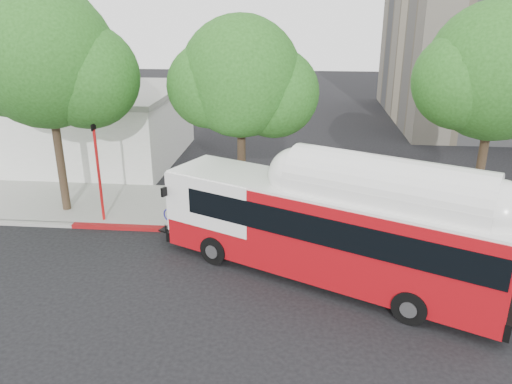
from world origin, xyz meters
TOP-DOWN VIEW (x-y plane):
  - ground at (0.00, 0.00)m, footprint 120.00×120.00m
  - sidewalk at (0.00, 6.50)m, footprint 60.00×5.00m
  - curb_strip at (0.00, 3.90)m, footprint 60.00×0.30m
  - red_curb_segment at (-3.00, 3.90)m, footprint 10.00×0.32m
  - street_tree_left at (-8.53, 5.56)m, footprint 6.67×5.80m
  - street_tree_mid at (-0.59, 6.06)m, footprint 5.75×5.00m
  - street_tree_right at (9.44, 5.86)m, footprint 6.21×5.40m
  - low_commercial_bldg at (-14.00, 14.00)m, footprint 16.20×10.20m
  - transit_bus at (2.54, 0.68)m, footprint 12.21×7.37m
  - signal_pole at (-6.85, 4.47)m, footprint 0.12×0.41m

SIDE VIEW (x-z plane):
  - ground at x=0.00m, z-range 0.00..0.00m
  - sidewalk at x=0.00m, z-range 0.00..0.15m
  - curb_strip at x=0.00m, z-range 0.00..0.15m
  - red_curb_segment at x=-3.00m, z-range 0.00..0.16m
  - transit_bus at x=2.54m, z-range -0.12..3.58m
  - low_commercial_bldg at x=-14.00m, z-range 0.03..4.28m
  - signal_pole at x=-6.85m, z-range 0.06..4.42m
  - street_tree_mid at x=-0.59m, z-range 1.60..10.22m
  - street_tree_right at x=9.44m, z-range 1.67..10.85m
  - street_tree_left at x=-8.53m, z-range 1.73..11.47m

